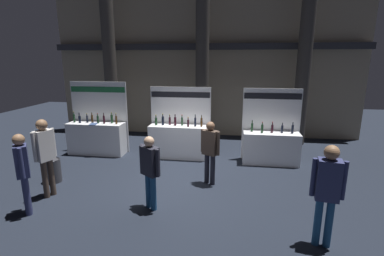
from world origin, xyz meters
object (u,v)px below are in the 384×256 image
object	(u,v)px
exhibitor_booth_0	(97,135)
visitor_1	(327,187)
exhibitor_booth_2	(271,145)
visitor_0	(45,151)
exhibitor_booth_1	(179,139)
visitor_3	(23,168)
visitor_4	(150,167)
trash_bin	(53,171)
visitor_2	(210,148)

from	to	relation	value
exhibitor_booth_0	visitor_1	world-z (taller)	exhibitor_booth_0
exhibitor_booth_2	visitor_0	world-z (taller)	exhibitor_booth_2
exhibitor_booth_1	visitor_3	distance (m)	4.58
exhibitor_booth_1	visitor_3	xyz separation A→B (m)	(-2.41, -3.87, 0.39)
exhibitor_booth_0	visitor_4	size ratio (longest dim) A/B	1.49
exhibitor_booth_0	visitor_4	world-z (taller)	exhibitor_booth_0
trash_bin	visitor_3	distance (m)	1.70
visitor_0	trash_bin	bearing A→B (deg)	-129.76
visitor_0	visitor_1	distance (m)	5.78
visitor_0	visitor_4	xyz separation A→B (m)	(2.48, -0.20, -0.15)
exhibitor_booth_1	trash_bin	distance (m)	3.72
exhibitor_booth_2	visitor_3	distance (m)	6.45
visitor_2	visitor_4	world-z (taller)	visitor_2
exhibitor_booth_0	exhibitor_booth_1	world-z (taller)	exhibitor_booth_0
exhibitor_booth_0	exhibitor_booth_1	distance (m)	2.76
exhibitor_booth_2	visitor_3	xyz separation A→B (m)	(-5.25, -3.73, 0.42)
visitor_4	visitor_0	bearing A→B (deg)	30.95
visitor_1	visitor_2	world-z (taller)	visitor_1
visitor_4	trash_bin	bearing A→B (deg)	17.55
trash_bin	visitor_0	size ratio (longest dim) A/B	0.34
exhibitor_booth_2	visitor_0	xyz separation A→B (m)	(-5.29, -2.97, 0.51)
visitor_2	visitor_4	bearing A→B (deg)	80.15
exhibitor_booth_0	exhibitor_booth_2	world-z (taller)	exhibitor_booth_0
trash_bin	visitor_0	distance (m)	1.14
visitor_0	exhibitor_booth_0	bearing A→B (deg)	-151.97
exhibitor_booth_0	exhibitor_booth_2	xyz separation A→B (m)	(5.60, -0.09, -0.05)
exhibitor_booth_0	visitor_0	bearing A→B (deg)	-84.20
visitor_4	visitor_2	bearing A→B (deg)	-92.84
visitor_2	trash_bin	bearing A→B (deg)	35.38
trash_bin	visitor_0	xyz separation A→B (m)	(0.39, -0.73, 0.78)
visitor_0	visitor_4	bearing A→B (deg)	107.59
exhibitor_booth_2	visitor_0	bearing A→B (deg)	-150.69
exhibitor_booth_1	visitor_2	world-z (taller)	exhibitor_booth_1
visitor_2	visitor_1	bearing A→B (deg)	162.35
exhibitor_booth_2	visitor_3	bearing A→B (deg)	-144.61
visitor_3	exhibitor_booth_2	bearing A→B (deg)	-92.08
exhibitor_booth_0	visitor_2	distance (m)	4.34
exhibitor_booth_2	trash_bin	world-z (taller)	exhibitor_booth_2
exhibitor_booth_0	exhibitor_booth_1	size ratio (longest dim) A/B	1.06
trash_bin	visitor_3	world-z (taller)	visitor_3
exhibitor_booth_0	exhibitor_booth_1	xyz separation A→B (m)	(2.76, 0.05, -0.02)
trash_bin	exhibitor_booth_1	bearing A→B (deg)	39.98
visitor_2	visitor_0	bearing A→B (deg)	47.15
visitor_2	visitor_3	size ratio (longest dim) A/B	0.96
exhibitor_booth_0	visitor_2	bearing A→B (deg)	-25.36
trash_bin	visitor_1	distance (m)	6.36
trash_bin	visitor_1	size ratio (longest dim) A/B	0.34
visitor_0	visitor_3	distance (m)	0.77
visitor_0	visitor_1	world-z (taller)	visitor_0
visitor_1	visitor_4	world-z (taller)	visitor_1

